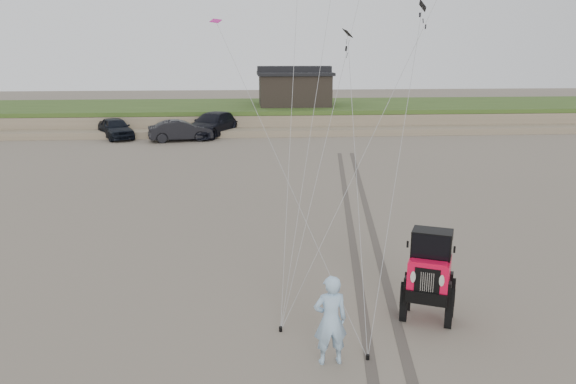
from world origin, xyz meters
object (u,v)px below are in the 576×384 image
(truck_c, at_px, (213,124))
(man, at_px, (330,320))
(cabin, at_px, (294,88))
(truck_b, at_px, (181,131))
(jeep, at_px, (429,285))
(truck_a, at_px, (116,128))

(truck_c, bearing_deg, man, -55.19)
(cabin, height_order, truck_b, cabin)
(jeep, height_order, man, man)
(man, bearing_deg, truck_a, -74.94)
(truck_a, xyz_separation_m, truck_c, (7.18, 0.74, 0.11))
(truck_a, height_order, truck_c, truck_c)
(truck_a, bearing_deg, jeep, -92.39)
(jeep, bearing_deg, cabin, 114.26)
(truck_a, bearing_deg, truck_b, -44.88)
(truck_c, distance_m, jeep, 31.66)
(truck_b, relative_size, man, 2.29)
(jeep, bearing_deg, truck_a, 139.17)
(truck_c, bearing_deg, truck_a, -146.55)
(truck_b, xyz_separation_m, jeep, (9.09, -28.59, 0.16))
(cabin, relative_size, truck_a, 1.40)
(cabin, distance_m, jeep, 37.01)
(cabin, relative_size, jeep, 1.30)
(truck_b, bearing_deg, truck_a, 60.74)
(jeep, distance_m, man, 3.25)
(cabin, height_order, jeep, cabin)
(truck_b, distance_m, man, 31.04)
(cabin, relative_size, truck_c, 1.04)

